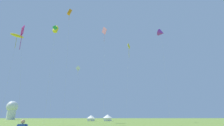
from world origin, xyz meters
TOP-DOWN VIEW (x-y plane):
  - kite_yellow_diamond at (7.64, 59.11)m, footprint 2.82×3.36m
  - kite_pink_diamond at (-1.83, 38.05)m, footprint 1.39×1.89m
  - kite_yellow_parafoil at (-24.06, 37.25)m, footprint 3.24×4.00m
  - kite_white_diamond at (-11.31, 57.52)m, footprint 2.06×1.31m
  - kite_magenta_diamond at (-18.96, 29.60)m, footprint 3.01×2.66m
  - kite_green_diamond at (-15.29, 39.05)m, footprint 1.27×1.24m
  - kite_yellow_box at (-19.72, 53.92)m, footprint 2.20×2.33m
  - kite_purple_delta at (19.85, 55.71)m, footprint 4.02×3.96m
  - kite_orange_box at (-10.67, 34.67)m, footprint 1.72×2.81m
  - festival_tent_right at (-7.30, 74.73)m, footprint 3.69×3.69m
  - festival_tent_center at (-0.20, 74.73)m, footprint 4.16×4.16m
  - observatory_dome at (-56.99, 106.38)m, footprint 6.40×6.40m

SIDE VIEW (x-z plane):
  - festival_tent_right at x=-7.30m, z-range 0.13..2.53m
  - festival_tent_center at x=-0.20m, z-range 0.15..2.85m
  - observatory_dome at x=-56.99m, z-range 0.61..11.41m
  - kite_white_diamond at x=-11.31m, z-range 8.40..28.03m
  - kite_magenta_diamond at x=-18.96m, z-range 8.60..29.19m
  - kite_yellow_parafoil at x=-24.06m, z-range 10.50..32.71m
  - kite_pink_diamond at x=-1.83m, z-range 10.91..35.94m
  - kite_green_diamond at x=-15.29m, z-range 10.69..36.51m
  - kite_orange_box at x=-10.67m, z-range 13.06..41.05m
  - kite_yellow_diamond at x=7.64m, z-range 12.96..42.63m
  - kite_yellow_box at x=-19.72m, z-range 15.41..49.07m
  - kite_purple_delta at x=19.85m, z-range 15.46..49.66m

